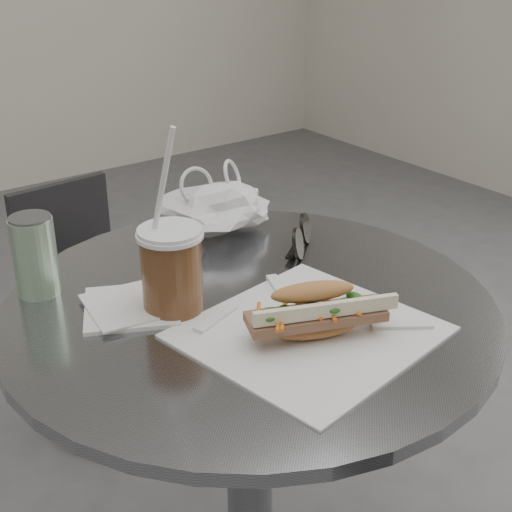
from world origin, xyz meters
TOP-DOWN VIEW (x-y plane):
  - cafe_table at (0.00, 0.20)m, footprint 0.76×0.76m
  - chair_far at (0.07, 0.99)m, footprint 0.35×0.36m
  - sandwich_paper at (0.01, 0.07)m, footprint 0.36×0.35m
  - banh_mi at (0.01, 0.06)m, footprint 0.26×0.18m
  - iced_coffee at (-0.11, 0.25)m, footprint 0.10×0.10m
  - sunglasses at (0.18, 0.30)m, footprint 0.11×0.10m
  - plastic_bag at (0.11, 0.44)m, footprint 0.23×0.21m
  - napkin_stack at (-0.16, 0.29)m, footprint 0.18×0.18m
  - drink_can at (-0.25, 0.42)m, footprint 0.07×0.07m

SIDE VIEW (x-z plane):
  - chair_far at x=0.07m, z-range -0.03..0.62m
  - cafe_table at x=0.00m, z-range 0.10..0.84m
  - sandwich_paper at x=0.01m, z-range 0.74..0.74m
  - napkin_stack at x=-0.16m, z-range 0.74..0.75m
  - sunglasses at x=0.18m, z-range 0.73..0.79m
  - banh_mi at x=0.01m, z-range 0.74..0.82m
  - plastic_bag at x=0.11m, z-range 0.74..0.84m
  - drink_can at x=-0.25m, z-range 0.74..0.87m
  - iced_coffee at x=-0.11m, z-range 0.67..0.95m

